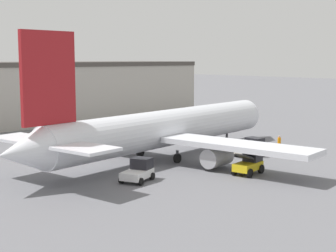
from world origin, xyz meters
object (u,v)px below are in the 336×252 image
object	(u,v)px
belt_loader_truck	(249,163)
pushback_tug	(251,148)
baggage_tug	(139,171)
airplane	(162,129)
ground_crew_worker	(279,143)

from	to	relation	value
belt_loader_truck	pushback_tug	distance (m)	8.38
baggage_tug	airplane	bearing A→B (deg)	13.05
airplane	ground_crew_worker	world-z (taller)	airplane
baggage_tug	belt_loader_truck	xyz separation A→B (m)	(8.92, -4.59, 0.12)
baggage_tug	belt_loader_truck	bearing A→B (deg)	-51.00
pushback_tug	belt_loader_truck	bearing A→B (deg)	-141.82
baggage_tug	pushback_tug	distance (m)	15.58
airplane	baggage_tug	world-z (taller)	airplane
ground_crew_worker	pushback_tug	bearing A→B (deg)	75.83
baggage_tug	ground_crew_worker	bearing A→B (deg)	-22.22
baggage_tug	pushback_tug	world-z (taller)	pushback_tug
baggage_tug	pushback_tug	bearing A→B (deg)	-21.94
belt_loader_truck	ground_crew_worker	bearing A→B (deg)	13.93
airplane	ground_crew_worker	size ratio (longest dim) A/B	22.93
belt_loader_truck	pushback_tug	xyz separation A→B (m)	(6.65, 5.09, -0.08)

